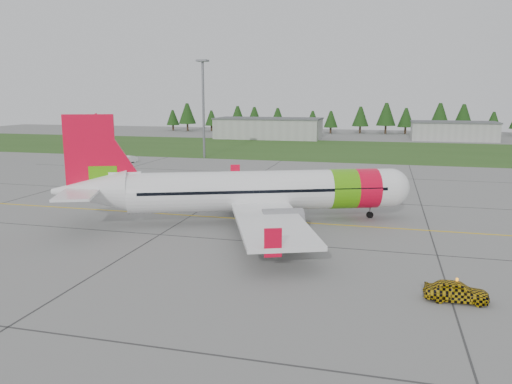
# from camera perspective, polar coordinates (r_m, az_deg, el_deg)

# --- Properties ---
(ground) EXTENTS (320.00, 320.00, 0.00)m
(ground) POSITION_cam_1_polar(r_m,az_deg,el_deg) (44.34, 6.98, -6.19)
(ground) COLOR gray
(ground) RESTS_ON ground
(aircraft) EXTENTS (35.50, 33.73, 11.25)m
(aircraft) POSITION_cam_1_polar(r_m,az_deg,el_deg) (51.93, -0.16, 0.10)
(aircraft) COLOR white
(aircraft) RESTS_ON ground
(follow_me_car) EXTENTS (1.38, 1.63, 3.99)m
(follow_me_car) POSITION_cam_1_polar(r_m,az_deg,el_deg) (34.61, 22.06, -8.42)
(follow_me_car) COLOR yellow
(follow_me_car) RESTS_ON ground
(service_van) EXTENTS (1.85, 1.80, 4.29)m
(service_van) POSITION_cam_1_polar(r_m,az_deg,el_deg) (101.55, -14.52, 4.43)
(service_van) COLOR silver
(service_van) RESTS_ON ground
(grass_strip) EXTENTS (320.00, 50.00, 0.03)m
(grass_strip) POSITION_cam_1_polar(r_m,az_deg,el_deg) (124.86, 12.03, 4.70)
(grass_strip) COLOR #30561E
(grass_strip) RESTS_ON ground
(taxi_guideline) EXTENTS (120.00, 0.25, 0.02)m
(taxi_guideline) POSITION_cam_1_polar(r_m,az_deg,el_deg) (51.99, 8.16, -3.65)
(taxi_guideline) COLOR gold
(taxi_guideline) RESTS_ON ground
(hangar_west) EXTENTS (32.00, 14.00, 6.00)m
(hangar_west) POSITION_cam_1_polar(r_m,az_deg,el_deg) (156.44, 1.45, 7.23)
(hangar_west) COLOR #A8A8A3
(hangar_west) RESTS_ON ground
(hangar_east) EXTENTS (24.00, 12.00, 5.20)m
(hangar_east) POSITION_cam_1_polar(r_m,az_deg,el_deg) (161.60, 21.62, 6.45)
(hangar_east) COLOR #A8A8A3
(hangar_east) RESTS_ON ground
(floodlight_mast) EXTENTS (0.50, 0.50, 20.00)m
(floodlight_mast) POSITION_cam_1_polar(r_m,az_deg,el_deg) (106.86, -6.02, 9.24)
(floodlight_mast) COLOR slate
(floodlight_mast) RESTS_ON ground
(treeline) EXTENTS (160.00, 8.00, 10.00)m
(treeline) POSITION_cam_1_polar(r_m,az_deg,el_deg) (180.32, 12.94, 8.08)
(treeline) COLOR #1C3F14
(treeline) RESTS_ON ground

